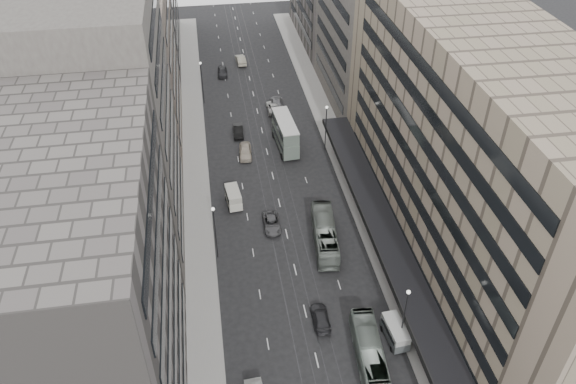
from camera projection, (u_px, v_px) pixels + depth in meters
ground at (307, 318)px, 65.98m from camera, size 220.00×220.00×0.00m
sidewalk_right at (335, 140)px, 96.86m from camera, size 4.00×125.00×0.15m
sidewalk_left at (195, 153)px, 93.82m from camera, size 4.00×125.00×0.15m
department_store at (476, 159)px, 65.88m from camera, size 19.20×60.00×30.00m
building_right_mid at (371, 39)px, 102.18m from camera, size 15.00×28.00×24.00m
building_left_a at (80, 306)px, 47.88m from camera, size 15.00×28.00×30.00m
building_left_b at (106, 126)px, 67.83m from camera, size 15.00×26.00×34.00m
building_left_c at (127, 66)px, 91.74m from camera, size 15.00×28.00×25.00m
lamp_right_near at (405, 311)px, 60.13m from camera, size 0.44×0.44×8.32m
lamp_right_far at (326, 123)px, 91.49m from camera, size 0.44×0.44×8.32m
lamp_left_near at (215, 227)px, 71.00m from camera, size 0.44×0.44×8.32m
lamp_left_far at (202, 78)px, 104.72m from camera, size 0.44×0.44×8.32m
bus_near at (369, 353)px, 60.18m from camera, size 3.48×11.15×3.06m
bus_far at (325, 234)px, 75.27m from camera, size 4.01×11.94×3.26m
double_decker at (285, 133)px, 93.56m from camera, size 3.48×9.74×5.24m
vw_microbus at (395, 332)px, 62.71m from camera, size 2.31×4.54×2.37m
panel_van at (233, 197)px, 81.99m from camera, size 2.42×4.36×2.64m
sedan_2 at (272, 223)px, 78.46m from camera, size 2.45×5.05×1.39m
sedan_3 at (321, 317)px, 65.15m from camera, size 2.06×4.79×1.37m
sedan_4 at (245, 151)px, 92.70m from camera, size 2.42×5.20×1.72m
sedan_5 at (238, 131)px, 98.03m from camera, size 1.81×4.76×1.55m
sedan_6 at (274, 107)px, 104.92m from camera, size 2.55×5.46×1.51m
sedan_7 at (277, 103)px, 106.12m from camera, size 2.84×5.84×1.64m
sedan_8 at (222, 72)px, 116.81m from camera, size 2.16×4.92×1.65m
sedan_9 at (241, 60)px, 121.42m from camera, size 2.18×5.31×1.71m
pedestrian at (428, 348)px, 61.29m from camera, size 0.75×0.72×1.74m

